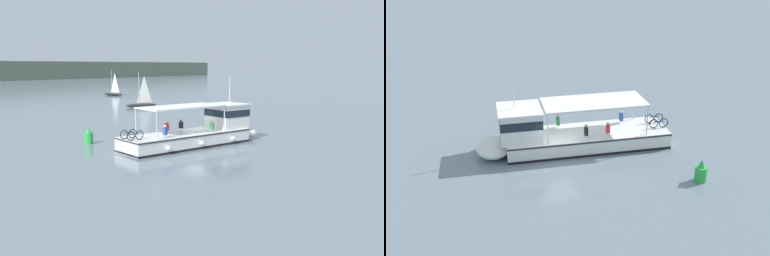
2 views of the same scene
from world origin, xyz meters
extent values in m
plane|color=slate|center=(0.00, 0.00, 0.00)|extent=(400.00, 400.00, 0.00)
cube|color=white|center=(-2.51, -0.91, 0.55)|extent=(11.24, 5.44, 1.10)
ellipsoid|color=white|center=(3.54, -2.24, 0.55)|extent=(2.78, 3.35, 1.01)
cube|color=black|center=(-2.51, -0.91, 0.10)|extent=(11.24, 5.48, 0.16)
cube|color=#2D2D33|center=(-2.51, -0.91, 1.02)|extent=(11.25, 5.50, 0.10)
cube|color=white|center=(1.79, -1.85, 2.05)|extent=(3.12, 3.21, 1.90)
cube|color=#19232D|center=(1.79, -1.85, 2.38)|extent=(3.18, 3.29, 0.56)
cube|color=white|center=(1.79, -1.85, 3.06)|extent=(3.31, 3.41, 0.12)
cube|color=white|center=(-2.95, -0.81, 3.15)|extent=(7.18, 4.31, 0.10)
cylinder|color=silver|center=(0.52, -0.18, 2.10)|extent=(0.08, 0.08, 2.00)
cylinder|color=silver|center=(-0.07, -2.84, 2.10)|extent=(0.08, 0.08, 2.00)
cylinder|color=silver|center=(-5.83, 1.21, 2.10)|extent=(0.08, 0.08, 2.00)
cylinder|color=silver|center=(-6.42, -1.44, 2.10)|extent=(0.08, 0.08, 2.00)
cylinder|color=silver|center=(2.08, -1.92, 4.22)|extent=(0.06, 0.06, 2.20)
sphere|color=white|center=(0.43, -3.38, 0.50)|extent=(0.36, 0.36, 0.36)
sphere|color=white|center=(-2.80, -2.67, 0.50)|extent=(0.36, 0.36, 0.36)
sphere|color=white|center=(-5.82, -2.00, 0.50)|extent=(0.36, 0.36, 0.36)
torus|color=black|center=(-6.86, 0.51, 1.43)|extent=(0.66, 0.20, 0.66)
torus|color=black|center=(-7.54, 0.66, 1.43)|extent=(0.66, 0.20, 0.66)
cylinder|color=#1E478C|center=(-7.20, 0.58, 1.55)|extent=(0.70, 0.21, 0.06)
torus|color=black|center=(-7.05, -0.37, 1.43)|extent=(0.66, 0.20, 0.66)
torus|color=black|center=(-7.74, -0.22, 1.43)|extent=(0.66, 0.20, 0.66)
cylinder|color=#1E478C|center=(-7.39, -0.30, 1.55)|extent=(0.70, 0.21, 0.06)
cube|color=#2D4CA5|center=(-5.30, -1.22, 1.56)|extent=(0.28, 0.36, 0.52)
sphere|color=beige|center=(-5.30, -1.22, 1.93)|extent=(0.20, 0.20, 0.20)
cube|color=red|center=(-3.48, 0.22, 1.56)|extent=(0.28, 0.36, 0.52)
sphere|color=beige|center=(-3.48, 0.22, 1.93)|extent=(0.20, 0.20, 0.20)
cube|color=black|center=(-2.02, 0.00, 1.56)|extent=(0.28, 0.36, 0.52)
sphere|color=#9E7051|center=(-2.02, 0.00, 1.93)|extent=(0.20, 0.20, 0.20)
cube|color=#338C4C|center=(-1.02, -2.32, 1.56)|extent=(0.28, 0.36, 0.52)
sphere|color=tan|center=(-1.02, -2.32, 1.93)|extent=(0.20, 0.20, 0.20)
ellipsoid|color=#232328|center=(17.88, 24.30, 0.30)|extent=(4.87, 3.57, 0.60)
cylinder|color=silver|center=(17.62, 24.45, 3.00)|extent=(0.08, 0.08, 4.80)
pyramid|color=white|center=(18.37, 24.06, 2.69)|extent=(1.51, 0.88, 4.08)
ellipsoid|color=#232328|center=(32.19, 46.80, 0.30)|extent=(1.94, 4.93, 0.60)
cylinder|color=silver|center=(32.16, 47.10, 3.00)|extent=(0.08, 0.08, 4.80)
pyramid|color=white|center=(32.29, 46.26, 2.69)|extent=(0.25, 1.70, 4.08)
cylinder|color=green|center=(-6.47, 6.01, 0.45)|extent=(0.70, 0.70, 0.90)
cone|color=green|center=(-6.47, 6.01, 1.15)|extent=(0.42, 0.42, 0.50)
camera|label=1|loc=(-27.98, -21.48, 6.27)|focal=39.90mm
camera|label=2|loc=(9.28, 23.17, 13.04)|focal=41.21mm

